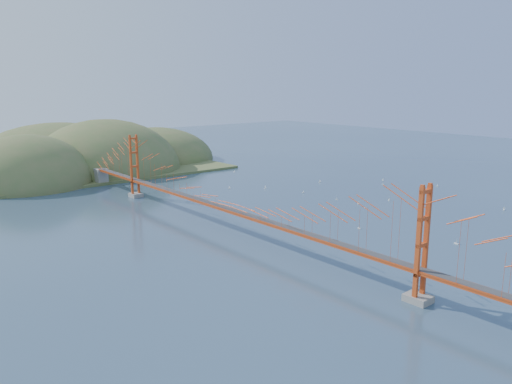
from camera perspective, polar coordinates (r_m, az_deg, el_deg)
ground at (r=71.35m, az=-2.74°, el=-4.66°), size 320.00×320.00×0.00m
bridge at (r=69.78m, az=-2.89°, el=0.89°), size 2.20×94.40×12.00m
far_headlands at (r=132.14m, az=-20.14°, el=2.45°), size 84.00×58.00×25.00m
sailboat_15 at (r=120.34m, az=-2.48°, el=2.37°), size 0.49×0.55×0.62m
sailboat_12 at (r=101.18m, az=1.06°, el=0.49°), size 0.55×0.48×0.63m
sailboat_4 at (r=93.95m, az=14.96°, el=-0.85°), size 0.53×0.53×0.59m
sailboat_1 at (r=92.46m, az=9.22°, el=-0.79°), size 0.52×0.54×0.61m
sailboat_5 at (r=108.52m, az=14.31°, el=0.91°), size 0.53×0.56×0.63m
sailboat_16 at (r=97.48m, az=5.42°, el=-0.02°), size 0.51×0.51×0.57m
sailboat_9 at (r=113.27m, az=14.30°, el=1.37°), size 0.54×0.54×0.59m
sailboat_11 at (r=109.67m, az=20.01°, el=0.67°), size 0.62×0.62×0.64m
sailboat_6 at (r=65.83m, az=18.09°, el=-6.60°), size 0.65×0.65×0.68m
sailboat_14 at (r=89.62m, az=11.61°, el=-1.29°), size 0.67×0.67×0.70m
sailboat_7 at (r=101.16m, az=-3.05°, el=0.47°), size 0.49×0.40×0.57m
sailboat_17 at (r=108.40m, az=7.32°, el=1.18°), size 0.56×0.47×0.66m
sailboat_10 at (r=71.41m, az=21.92°, el=-5.42°), size 0.53×0.62×0.72m
sailboat_13 at (r=93.49m, az=26.47°, el=-1.78°), size 0.67×0.67×0.74m
sailboat_0 at (r=74.74m, az=11.71°, el=-4.01°), size 0.44×0.52×0.59m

